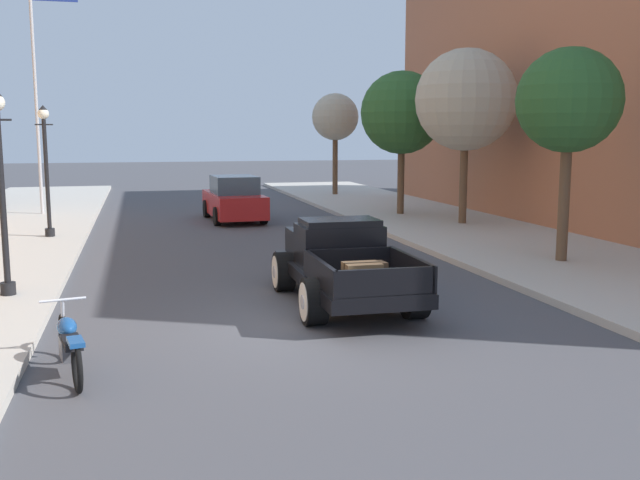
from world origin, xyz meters
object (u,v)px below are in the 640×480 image
object	(u,v)px
hotrod_truck_black	(340,262)
street_tree_second	(466,100)
street_tree_farthest	(335,118)
flagpole	(40,63)
street_tree_nearest	(569,101)
car_background_red	(234,200)
street_lamp_far	(46,161)
street_tree_third	(402,113)
street_lamp_near	(1,177)
motorcycle_parked	(69,343)

from	to	relation	value
hotrod_truck_black	street_tree_second	world-z (taller)	street_tree_second
street_tree_farthest	flagpole	bearing A→B (deg)	-156.31
flagpole	street_tree_nearest	world-z (taller)	flagpole
car_background_red	street_lamp_far	xyz separation A→B (m)	(-5.99, -3.76, 1.62)
flagpole	street_tree_nearest	bearing A→B (deg)	-46.31
flagpole	street_tree_third	size ratio (longest dim) A/B	1.71
street_lamp_near	street_tree_farthest	xyz separation A→B (m)	(12.02, 20.23, 1.56)
street_lamp_near	street_tree_second	bearing A→B (deg)	31.16
motorcycle_parked	street_lamp_near	xyz separation A→B (m)	(-1.52, 4.65, 1.94)
motorcycle_parked	car_background_red	world-z (taller)	car_background_red
street_lamp_near	street_tree_farthest	size ratio (longest dim) A/B	0.77
hotrod_truck_black	flagpole	xyz separation A→B (m)	(-7.08, 15.96, 5.02)
street_lamp_far	street_tree_nearest	world-z (taller)	street_tree_nearest
hotrod_truck_black	street_tree_third	distance (m)	14.30
street_lamp_far	flagpole	world-z (taller)	flagpole
hotrod_truck_black	street_tree_nearest	xyz separation A→B (m)	(6.15, 2.11, 3.17)
car_background_red	street_tree_second	size ratio (longest dim) A/B	0.75
car_background_red	flagpole	size ratio (longest dim) A/B	0.48
street_lamp_far	street_tree_second	size ratio (longest dim) A/B	0.66
flagpole	street_lamp_near	bearing A→B (deg)	-86.45
hotrod_truck_black	street_tree_second	bearing A→B (deg)	53.25
hotrod_truck_black	street_tree_farthest	distance (m)	22.63
street_lamp_near	street_lamp_far	distance (m)	8.03
hotrod_truck_black	street_tree_nearest	world-z (taller)	street_tree_nearest
street_lamp_near	street_lamp_far	world-z (taller)	same
car_background_red	street_tree_third	distance (m)	7.06
motorcycle_parked	street_tree_nearest	xyz separation A→B (m)	(10.81, 5.37, 3.49)
car_background_red	street_tree_nearest	bearing A→B (deg)	-59.70
motorcycle_parked	street_tree_farthest	bearing A→B (deg)	67.11
street_tree_second	street_tree_third	world-z (taller)	street_tree_second
motorcycle_parked	street_lamp_near	size ratio (longest dim) A/B	0.54
street_lamp_near	car_background_red	bearing A→B (deg)	63.63
street_lamp_near	flagpole	bearing A→B (deg)	93.55
motorcycle_parked	car_background_red	size ratio (longest dim) A/B	0.48
street_lamp_near	motorcycle_parked	bearing A→B (deg)	-71.96
motorcycle_parked	street_tree_third	size ratio (longest dim) A/B	0.39
hotrod_truck_black	street_lamp_far	xyz separation A→B (m)	(-6.31, 9.43, 1.63)
street_lamp_near	street_tree_third	distance (m)	16.59
flagpole	street_tree_nearest	xyz separation A→B (m)	(13.23, -13.85, -1.84)
flagpole	street_tree_third	xyz separation A→B (m)	(13.03, -3.35, -1.84)
street_tree_third	street_tree_farthest	world-z (taller)	street_tree_third
motorcycle_parked	flagpole	world-z (taller)	flagpole
hotrod_truck_black	motorcycle_parked	size ratio (longest dim) A/B	2.37
car_background_red	street_tree_second	world-z (taller)	street_tree_second
motorcycle_parked	street_tree_nearest	world-z (taller)	street_tree_nearest
street_tree_nearest	street_tree_farthest	xyz separation A→B (m)	(-0.30, 19.52, 0.02)
street_lamp_far	flagpole	bearing A→B (deg)	96.69
flagpole	car_background_red	bearing A→B (deg)	-22.28
street_lamp_near	street_tree_third	xyz separation A→B (m)	(12.13, 11.21, 1.55)
street_lamp_far	flagpole	distance (m)	7.39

